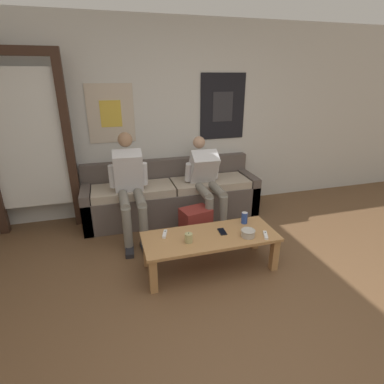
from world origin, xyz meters
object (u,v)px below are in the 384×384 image
object	(u,v)px
pillar_candle	(189,238)
cell_phone	(222,232)
couch	(172,197)
game_controller_near_left	(266,235)
coffee_table	(210,241)
drink_can_blue	(244,218)
backpack	(196,225)
ceramic_bowl	(248,233)
game_controller_near_right	(165,234)
person_seated_teen	(206,179)
person_seated_adult	(130,183)

from	to	relation	value
pillar_candle	cell_phone	bearing A→B (deg)	14.06
couch	game_controller_near_left	distance (m)	1.60
coffee_table	couch	bearing A→B (deg)	94.56
drink_can_blue	game_controller_near_left	xyz separation A→B (m)	(0.08, -0.32, -0.05)
game_controller_near_left	cell_phone	distance (m)	0.43
cell_phone	pillar_candle	bearing A→B (deg)	-165.94
coffee_table	backpack	bearing A→B (deg)	86.75
backpack	drink_can_blue	world-z (taller)	drink_can_blue
ceramic_bowl	game_controller_near_right	distance (m)	0.82
backpack	pillar_candle	world-z (taller)	pillar_candle
couch	drink_can_blue	size ratio (longest dim) A/B	18.99
couch	pillar_candle	xyz separation A→B (m)	(-0.14, -1.37, 0.14)
backpack	person_seated_teen	bearing A→B (deg)	57.62
person_seated_teen	game_controller_near_right	size ratio (longest dim) A/B	7.46
person_seated_adult	drink_can_blue	distance (m)	1.40
couch	cell_phone	distance (m)	1.30
drink_can_blue	game_controller_near_left	distance (m)	0.33
drink_can_blue	cell_phone	xyz separation A→B (m)	(-0.30, -0.12, -0.06)
couch	ceramic_bowl	distance (m)	1.50
couch	coffee_table	xyz separation A→B (m)	(0.10, -1.31, 0.03)
coffee_table	person_seated_adult	distance (m)	1.23
game_controller_near_left	game_controller_near_right	distance (m)	1.00
person_seated_teen	game_controller_near_left	distance (m)	1.21
person_seated_adult	game_controller_near_right	distance (m)	0.91
person_seated_teen	couch	bearing A→B (deg)	142.07
person_seated_teen	ceramic_bowl	size ratio (longest dim) A/B	7.73
game_controller_near_right	person_seated_teen	bearing A→B (deg)	50.25
person_seated_teen	backpack	size ratio (longest dim) A/B	2.84
couch	ceramic_bowl	world-z (taller)	couch
backpack	person_seated_adult	bearing A→B (deg)	153.39
coffee_table	game_controller_near_right	world-z (taller)	game_controller_near_right
couch	drink_can_blue	xyz separation A→B (m)	(0.54, -1.15, 0.15)
backpack	ceramic_bowl	distance (m)	0.82
backpack	drink_can_blue	size ratio (longest dim) A/B	3.12
game_controller_near_right	drink_can_blue	bearing A→B (deg)	1.26
person_seated_teen	pillar_candle	world-z (taller)	person_seated_teen
couch	person_seated_teen	bearing A→B (deg)	-37.93
pillar_candle	backpack	bearing A→B (deg)	67.55
person_seated_adult	game_controller_near_left	bearing A→B (deg)	-43.11
couch	cell_phone	xyz separation A→B (m)	(0.24, -1.27, 0.09)
person_seated_adult	backpack	xyz separation A→B (m)	(0.72, -0.36, -0.48)
game_controller_near_left	cell_phone	xyz separation A→B (m)	(-0.38, 0.20, -0.01)
person_seated_teen	game_controller_near_right	bearing A→B (deg)	-129.75
couch	pillar_candle	distance (m)	1.38
game_controller_near_right	cell_phone	world-z (taller)	game_controller_near_right
ceramic_bowl	cell_phone	distance (m)	0.26
person_seated_teen	ceramic_bowl	bearing A→B (deg)	-86.79
game_controller_near_left	cell_phone	world-z (taller)	game_controller_near_left
ceramic_bowl	backpack	bearing A→B (deg)	113.63
backpack	pillar_candle	bearing A→B (deg)	-112.45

